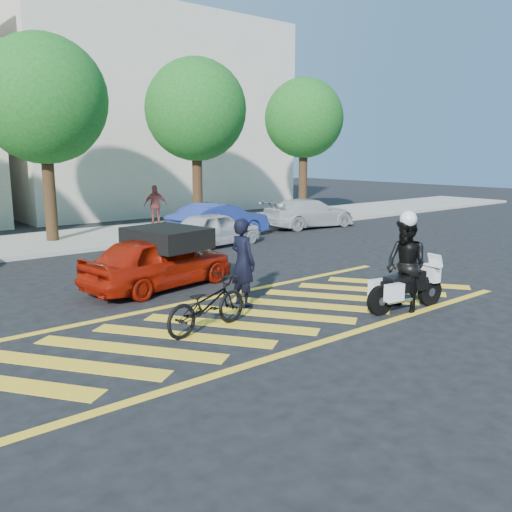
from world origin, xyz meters
TOP-DOWN VIEW (x-y plane):
  - ground at (0.00, 0.00)m, footprint 90.00×90.00m
  - sidewalk at (0.00, 12.00)m, footprint 60.00×5.00m
  - crosswalk at (-0.04, 0.00)m, footprint 12.33×4.00m
  - building_right at (9.00, 21.00)m, footprint 16.00×8.00m
  - tree_center at (0.13, 12.06)m, footprint 4.60×4.60m
  - tree_right at (6.63, 12.06)m, footprint 4.40×4.40m
  - tree_far_right at (13.13, 12.06)m, footprint 4.00×4.00m
  - officer_bike at (0.47, 0.94)m, footprint 0.49×0.73m
  - bicycle at (-1.16, -0.02)m, footprint 2.08×1.03m
  - police_motorcycle at (2.96, -1.60)m, footprint 2.11×0.79m
  - officer_moto at (2.94, -1.61)m, footprint 0.91×1.09m
  - red_convertible at (-0.21, 3.52)m, footprint 4.26×2.29m
  - parked_mid_right at (4.50, 7.80)m, footprint 3.88×1.93m
  - parked_right at (5.67, 9.20)m, footprint 4.44×1.90m
  - parked_far_right at (10.73, 9.20)m, footprint 4.68×2.29m
  - pedestrian_right at (5.19, 13.48)m, footprint 1.14×0.77m

SIDE VIEW (x-z plane):
  - ground at x=0.00m, z-range 0.00..0.00m
  - crosswalk at x=-0.04m, z-range 0.00..0.01m
  - sidewalk at x=0.00m, z-range 0.00..0.15m
  - police_motorcycle at x=2.96m, z-range 0.04..0.97m
  - bicycle at x=-1.16m, z-range 0.00..1.05m
  - parked_mid_right at x=4.50m, z-range 0.00..1.27m
  - parked_far_right at x=10.73m, z-range 0.00..1.31m
  - red_convertible at x=-0.21m, z-range 0.00..1.38m
  - parked_right at x=5.67m, z-range 0.00..1.42m
  - officer_bike at x=0.47m, z-range 0.00..1.97m
  - officer_moto at x=2.94m, z-range 0.00..2.02m
  - pedestrian_right at x=5.19m, z-range 0.15..1.94m
  - tree_far_right at x=13.13m, z-range 1.39..8.49m
  - tree_right at x=6.63m, z-range 1.34..8.75m
  - tree_center at x=0.13m, z-range 1.31..8.88m
  - building_right at x=9.00m, z-range 0.00..11.00m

